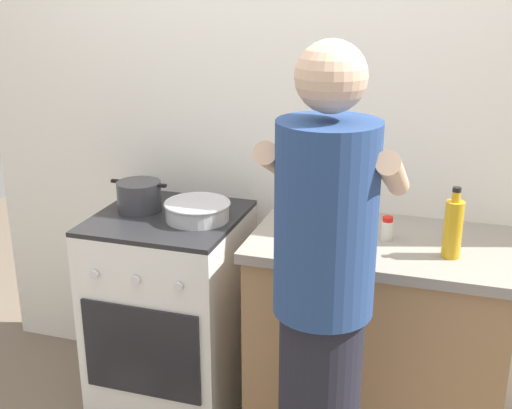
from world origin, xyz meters
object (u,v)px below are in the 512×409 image
object	(u,v)px
stove_range	(172,311)
spice_bottle	(387,228)
mixing_bowl	(197,210)
oil_bottle	(453,228)
pot	(139,196)
person	(322,321)
utensil_crock	(337,192)

from	to	relation	value
stove_range	spice_bottle	distance (m)	1.04
mixing_bowl	spice_bottle	distance (m)	0.77
spice_bottle	mixing_bowl	bearing A→B (deg)	-178.83
oil_bottle	stove_range	bearing A→B (deg)	175.63
stove_range	pot	xyz separation A→B (m)	(-0.14, 0.03, 0.51)
mixing_bowl	oil_bottle	bearing A→B (deg)	-4.62
spice_bottle	person	world-z (taller)	person
pot	utensil_crock	distance (m)	0.84
mixing_bowl	stove_range	bearing A→B (deg)	177.42
spice_bottle	person	size ratio (longest dim) A/B	0.05
oil_bottle	person	distance (m)	0.65
mixing_bowl	person	bearing A→B (deg)	-42.68
stove_range	mixing_bowl	size ratio (longest dim) A/B	3.26
stove_range	mixing_bowl	world-z (taller)	mixing_bowl
person	stove_range	bearing A→B (deg)	142.48
stove_range	utensil_crock	size ratio (longest dim) A/B	2.68
spice_bottle	oil_bottle	xyz separation A→B (m)	(0.24, -0.10, 0.07)
pot	oil_bottle	bearing A→B (deg)	-5.09
mixing_bowl	pot	bearing A→B (deg)	173.22
spice_bottle	oil_bottle	distance (m)	0.27
mixing_bowl	person	distance (m)	0.90
mixing_bowl	spice_bottle	size ratio (longest dim) A/B	3.02
oil_bottle	spice_bottle	bearing A→B (deg)	157.73
utensil_crock	person	distance (m)	0.84
stove_range	person	bearing A→B (deg)	-37.52
pot	person	size ratio (longest dim) A/B	0.15
stove_range	oil_bottle	world-z (taller)	oil_bottle
pot	person	xyz separation A→B (m)	(0.94, -0.64, -0.10)
mixing_bowl	oil_bottle	size ratio (longest dim) A/B	1.06
utensil_crock	spice_bottle	world-z (taller)	utensil_crock
utensil_crock	pot	bearing A→B (deg)	-167.54
mixing_bowl	utensil_crock	distance (m)	0.58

